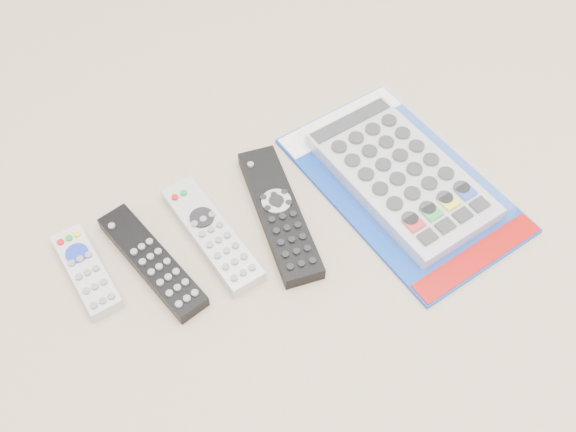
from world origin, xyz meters
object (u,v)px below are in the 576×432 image
remote_small_grey (87,271)px  jumbo_remote_packaged (401,174)px  remote_slim_black (152,262)px  remote_large_black (279,213)px  remote_silver_dvd (212,234)px

remote_small_grey → jumbo_remote_packaged: size_ratio=0.39×
remote_small_grey → remote_slim_black: same height
remote_small_grey → remote_large_black: remote_large_black is taller
remote_silver_dvd → remote_large_black: 0.09m
remote_small_grey → remote_silver_dvd: same height
remote_silver_dvd → jumbo_remote_packaged: (0.26, -0.04, 0.01)m
remote_silver_dvd → jumbo_remote_packaged: size_ratio=0.55×
remote_slim_black → jumbo_remote_packaged: (0.34, -0.04, 0.01)m
remote_slim_black → remote_large_black: remote_large_black is taller
remote_slim_black → remote_silver_dvd: 0.08m
remote_silver_dvd → jumbo_remote_packaged: bearing=-14.2°
remote_large_black → remote_small_grey: bearing=-178.0°
remote_small_grey → remote_slim_black: size_ratio=0.71×
remote_slim_black → remote_silver_dvd: (0.08, 0.00, 0.00)m
remote_silver_dvd → remote_large_black: bearing=-13.8°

